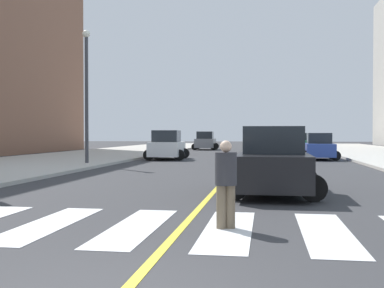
{
  "coord_description": "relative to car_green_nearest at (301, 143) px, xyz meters",
  "views": [
    {
      "loc": [
        1.59,
        -5.11,
        1.82
      ],
      "look_at": [
        -3.97,
        31.39,
        1.04
      ],
      "focal_mm": 45.21,
      "sensor_mm": 36.0,
      "label": 1
    }
  ],
  "objects": [
    {
      "name": "car_gray_second",
      "position": [
        -10.44,
        3.46,
        0.08
      ],
      "size": [
        3.0,
        4.71,
        2.07
      ],
      "rotation": [
        0.0,
        0.0,
        0.03
      ],
      "color": "slate",
      "rests_on": "ground"
    },
    {
      "name": "pedestrian_crossing",
      "position": [
        -4.41,
        -41.87,
        0.04
      ],
      "size": [
        0.42,
        0.42,
        1.69
      ],
      "rotation": [
        0.0,
        0.0,
        0.33
      ],
      "color": "brown",
      "rests_on": "ground"
    },
    {
      "name": "car_black_seventh",
      "position": [
        -3.43,
        -36.39,
        0.06
      ],
      "size": [
        2.87,
        4.57,
        2.03
      ],
      "rotation": [
        0.0,
        0.0,
        3.13
      ],
      "color": "black",
      "rests_on": "ground"
    },
    {
      "name": "car_red_third",
      "position": [
        -3.34,
        -9.7,
        -0.09
      ],
      "size": [
        2.4,
        3.82,
        1.7
      ],
      "rotation": [
        0.0,
        0.0,
        3.13
      ],
      "color": "red",
      "rests_on": "ground"
    },
    {
      "name": "crosswalk_paint",
      "position": [
        -5.26,
        -41.96,
        -0.88
      ],
      "size": [
        13.5,
        4.0,
        0.01
      ],
      "color": "silver",
      "rests_on": "ground"
    },
    {
      "name": "street_lamp",
      "position": [
        -13.8,
        -24.63,
        3.73
      ],
      "size": [
        0.44,
        0.44,
        7.59
      ],
      "color": "#38383D",
      "rests_on": "sidewalk_kerb_west"
    },
    {
      "name": "car_white_fifth",
      "position": [
        -10.57,
        -17.52,
        0.07
      ],
      "size": [
        3.02,
        4.7,
        2.06
      ],
      "rotation": [
        0.0,
        0.0,
        0.05
      ],
      "color": "silver",
      "rests_on": "ground"
    },
    {
      "name": "car_green_nearest",
      "position": [
        0.0,
        0.0,
        0.0
      ],
      "size": [
        2.72,
        4.3,
        1.9
      ],
      "rotation": [
        0.0,
        0.0,
        3.17
      ],
      "color": "#236B42",
      "rests_on": "ground"
    },
    {
      "name": "car_blue_fourth",
      "position": [
        0.07,
        -16.21,
        -0.01
      ],
      "size": [
        2.7,
        4.25,
        1.88
      ],
      "rotation": [
        0.0,
        0.0,
        3.11
      ],
      "color": "#2D479E",
      "rests_on": "ground"
    },
    {
      "name": "lane_divider_paint",
      "position": [
        -5.26,
        -5.96,
        -0.88
      ],
      "size": [
        0.16,
        80.0,
        0.01
      ],
      "primitive_type": "cube",
      "color": "yellow",
      "rests_on": "ground"
    },
    {
      "name": "sidewalk_kerb_west",
      "position": [
        -17.46,
        -25.96,
        -0.81
      ],
      "size": [
        10.0,
        120.0,
        0.15
      ],
      "primitive_type": "cube",
      "color": "#B2ADA3",
      "rests_on": "ground"
    },
    {
      "name": "car_yellow_sixth",
      "position": [
        -0.08,
        12.91,
        -0.06
      ],
      "size": [
        2.56,
        4.04,
        1.78
      ],
      "rotation": [
        0.0,
        0.0,
        3.11
      ],
      "color": "gold",
      "rests_on": "ground"
    }
  ]
}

